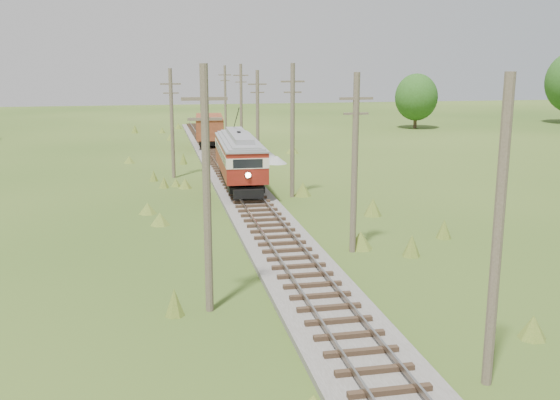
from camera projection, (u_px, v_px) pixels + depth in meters
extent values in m
cube|color=#605B54|center=(240.00, 188.00, 45.04)|extent=(3.60, 96.00, 0.25)
cube|color=#726659|center=(230.00, 184.00, 44.82)|extent=(0.08, 96.00, 0.17)
cube|color=#726659|center=(250.00, 183.00, 45.10)|extent=(0.08, 96.00, 0.17)
cube|color=#2D2116|center=(240.00, 186.00, 44.99)|extent=(2.40, 96.00, 0.16)
cube|color=black|center=(239.00, 176.00, 45.05)|extent=(2.73, 10.70, 0.43)
cube|color=maroon|center=(239.00, 163.00, 44.85)|extent=(3.17, 11.64, 1.06)
cube|color=beige|center=(239.00, 151.00, 44.66)|extent=(3.20, 11.70, 0.67)
cube|color=black|center=(239.00, 151.00, 44.66)|extent=(3.20, 11.18, 0.53)
cube|color=maroon|center=(239.00, 144.00, 44.56)|extent=(3.17, 11.64, 0.29)
cube|color=gray|center=(239.00, 140.00, 44.49)|extent=(3.23, 11.76, 0.37)
cube|color=gray|center=(239.00, 135.00, 44.42)|extent=(1.57, 8.70, 0.38)
sphere|color=#FFF2BF|center=(248.00, 175.00, 39.18)|extent=(0.35, 0.35, 0.35)
cylinder|color=black|center=(236.00, 118.00, 45.85)|extent=(0.24, 4.48, 1.85)
cylinder|color=black|center=(235.00, 189.00, 40.74)|extent=(0.15, 0.77, 0.77)
cylinder|color=black|center=(257.00, 188.00, 40.97)|extent=(0.15, 0.77, 0.77)
cylinder|color=black|center=(225.00, 167.00, 49.16)|extent=(0.15, 0.77, 0.77)
cylinder|color=black|center=(243.00, 167.00, 49.39)|extent=(0.15, 0.77, 0.77)
cube|color=black|center=(210.00, 139.00, 67.46)|extent=(2.76, 7.71, 0.53)
cube|color=#602B16|center=(209.00, 127.00, 67.18)|extent=(3.36, 8.59, 2.10)
cube|color=#602B16|center=(209.00, 117.00, 66.94)|extent=(3.43, 8.76, 0.13)
cylinder|color=black|center=(203.00, 142.00, 64.91)|extent=(0.19, 0.85, 0.84)
cylinder|color=black|center=(218.00, 141.00, 65.10)|extent=(0.19, 0.85, 0.84)
cylinder|color=black|center=(202.00, 136.00, 69.80)|extent=(0.19, 0.85, 0.84)
cylinder|color=black|center=(216.00, 136.00, 69.99)|extent=(0.19, 0.85, 0.84)
cone|color=gray|center=(266.00, 155.00, 57.59)|extent=(3.37, 3.37, 1.26)
cone|color=gray|center=(277.00, 160.00, 56.80)|extent=(1.90, 1.90, 0.74)
cylinder|color=brown|center=(498.00, 236.00, 16.97)|extent=(0.30, 0.30, 8.80)
cylinder|color=brown|center=(355.00, 165.00, 29.47)|extent=(0.30, 0.30, 8.60)
cube|color=brown|center=(356.00, 98.00, 28.80)|extent=(1.60, 0.12, 0.12)
cube|color=brown|center=(356.00, 114.00, 28.95)|extent=(1.20, 0.10, 0.10)
cylinder|color=brown|center=(292.00, 131.00, 41.85)|extent=(0.30, 0.30, 9.00)
cube|color=brown|center=(293.00, 81.00, 41.13)|extent=(1.60, 0.12, 0.12)
cube|color=brown|center=(293.00, 92.00, 41.29)|extent=(1.20, 0.10, 0.10)
cylinder|color=brown|center=(258.00, 119.00, 54.31)|extent=(0.30, 0.30, 8.40)
cube|color=brown|center=(257.00, 84.00, 53.66)|extent=(1.60, 0.12, 0.12)
cube|color=brown|center=(257.00, 92.00, 53.81)|extent=(1.20, 0.10, 0.10)
cylinder|color=brown|center=(241.00, 106.00, 66.77)|extent=(0.30, 0.30, 8.90)
cube|color=brown|center=(241.00, 75.00, 66.07)|extent=(1.60, 0.12, 0.12)
cube|color=brown|center=(241.00, 82.00, 66.22)|extent=(1.20, 0.10, 0.10)
cylinder|color=brown|center=(225.00, 100.00, 79.19)|extent=(0.30, 0.30, 8.70)
cube|color=brown|center=(225.00, 75.00, 78.51)|extent=(1.60, 0.12, 0.12)
cube|color=brown|center=(225.00, 81.00, 78.66)|extent=(1.20, 0.10, 0.10)
cylinder|color=brown|center=(207.00, 192.00, 22.22)|extent=(0.30, 0.30, 9.00)
cube|color=brown|center=(204.00, 99.00, 21.51)|extent=(1.60, 0.12, 0.12)
cube|color=brown|center=(205.00, 119.00, 21.66)|extent=(1.20, 0.10, 0.10)
cylinder|color=brown|center=(172.00, 124.00, 49.00)|extent=(0.30, 0.30, 8.60)
cube|color=brown|center=(171.00, 84.00, 48.33)|extent=(1.60, 0.12, 0.12)
cube|color=brown|center=(171.00, 93.00, 48.48)|extent=(1.20, 0.10, 0.10)
cylinder|color=#38281C|center=(415.00, 119.00, 87.00)|extent=(0.50, 0.50, 2.52)
ellipsoid|color=#264D17|center=(416.00, 97.00, 86.34)|extent=(5.88, 5.88, 6.47)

